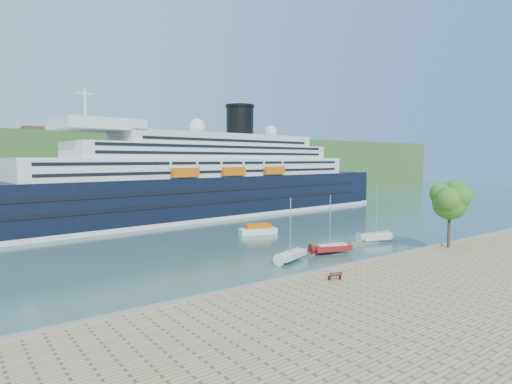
{
  "coord_description": "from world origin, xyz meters",
  "views": [
    {
      "loc": [
        -46.94,
        -35.47,
        14.21
      ],
      "look_at": [
        1.33,
        30.0,
        7.97
      ],
      "focal_mm": 30.0,
      "sensor_mm": 36.0,
      "label": 1
    }
  ],
  "objects": [
    {
      "name": "ground",
      "position": [
        0.0,
        0.0,
        0.0
      ],
      "size": [
        400.0,
        400.0,
        0.0
      ],
      "primitive_type": "plane",
      "color": "#315750",
      "rests_on": "ground"
    },
    {
      "name": "far_hillside",
      "position": [
        0.0,
        145.0,
        12.0
      ],
      "size": [
        400.0,
        50.0,
        24.0
      ],
      "primitive_type": "cube",
      "color": "#305C25",
      "rests_on": "ground"
    },
    {
      "name": "quay_coping",
      "position": [
        0.0,
        -0.2,
        1.15
      ],
      "size": [
        220.0,
        0.5,
        0.3
      ],
      "primitive_type": "cube",
      "color": "slate",
      "rests_on": "promenade"
    },
    {
      "name": "cruise_ship",
      "position": [
        3.61,
        57.1,
        14.27
      ],
      "size": [
        128.22,
        29.86,
        28.54
      ],
      "primitive_type": null,
      "rotation": [
        0.0,
        0.0,
        0.09
      ],
      "color": "black",
      "rests_on": "ground"
    },
    {
      "name": "park_bench",
      "position": [
        -12.71,
        -3.59,
        1.5
      ],
      "size": [
        1.67,
        1.14,
        0.99
      ],
      "primitive_type": null,
      "rotation": [
        0.0,
        0.0,
        -0.36
      ],
      "color": "#401E12",
      "rests_on": "promenade"
    },
    {
      "name": "promenade_tree",
      "position": [
        13.74,
        -1.76,
        6.48
      ],
      "size": [
        6.62,
        6.62,
        10.96
      ],
      "primitive_type": null,
      "color": "#2F681B",
      "rests_on": "promenade"
    },
    {
      "name": "floating_pontoon",
      "position": [
        4.72,
        10.78,
        0.19
      ],
      "size": [
        17.08,
        2.33,
        0.38
      ],
      "primitive_type": null,
      "rotation": [
        0.0,
        0.0,
        0.01
      ],
      "color": "gray",
      "rests_on": "ground"
    },
    {
      "name": "sailboat_white_near",
      "position": [
        -8.0,
        8.92,
        4.26
      ],
      "size": [
        6.82,
        4.08,
        8.53
      ],
      "primitive_type": null,
      "rotation": [
        0.0,
        0.0,
        0.37
      ],
      "color": "silver",
      "rests_on": "ground"
    },
    {
      "name": "sailboat_red",
      "position": [
        0.02,
        8.81,
        4.24
      ],
      "size": [
        6.8,
        3.75,
        8.47
      ],
      "primitive_type": null,
      "rotation": [
        0.0,
        0.0,
        -0.31
      ],
      "color": "maroon",
      "rests_on": "ground"
    },
    {
      "name": "sailboat_white_far",
      "position": [
        13.0,
        10.36,
        4.82
      ],
      "size": [
        7.74,
        3.78,
        9.64
      ],
      "primitive_type": null,
      "rotation": [
        0.0,
        0.0,
        -0.24
      ],
      "color": "silver",
      "rests_on": "ground"
    },
    {
      "name": "tender_launch",
      "position": [
        1.05,
        29.07,
        1.0
      ],
      "size": [
        7.62,
        4.5,
        1.99
      ],
      "primitive_type": null,
      "rotation": [
        0.0,
        0.0,
        -0.3
      ],
      "color": "#CE5A0C",
      "rests_on": "ground"
    }
  ]
}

